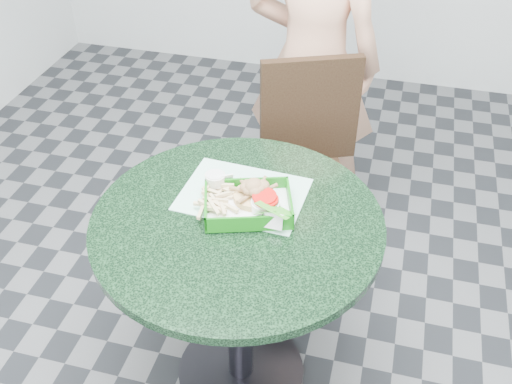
% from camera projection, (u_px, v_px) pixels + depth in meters
% --- Properties ---
extents(floor, '(4.00, 5.00, 0.02)m').
position_uv_depth(floor, '(241.00, 371.00, 2.27)').
color(floor, '#303335').
rests_on(floor, ground).
extents(cafe_table, '(0.89, 0.89, 0.75)m').
position_uv_depth(cafe_table, '(238.00, 264.00, 1.91)').
color(cafe_table, '#28272E').
rests_on(cafe_table, floor).
extents(dining_chair, '(0.41, 0.41, 0.93)m').
position_uv_depth(dining_chair, '(303.00, 158.00, 2.45)').
color(dining_chair, '#522914').
rests_on(dining_chair, floor).
extents(diner_person, '(0.65, 0.45, 1.69)m').
position_uv_depth(diner_person, '(313.00, 53.00, 2.50)').
color(diner_person, tan).
rests_on(diner_person, floor).
extents(placemat, '(0.40, 0.31, 0.00)m').
position_uv_depth(placemat, '(243.00, 199.00, 1.90)').
color(placemat, '#A8E8D1').
rests_on(placemat, cafe_table).
extents(food_basket, '(0.26, 0.19, 0.05)m').
position_uv_depth(food_basket, '(248.00, 212.00, 1.82)').
color(food_basket, '#117011').
rests_on(food_basket, placemat).
extents(crab_sandwich, '(0.13, 0.13, 0.07)m').
position_uv_depth(crab_sandwich, '(258.00, 197.00, 1.83)').
color(crab_sandwich, tan).
rests_on(crab_sandwich, food_basket).
extents(fries_pile, '(0.15, 0.15, 0.05)m').
position_uv_depth(fries_pile, '(222.00, 195.00, 1.85)').
color(fries_pile, beige).
rests_on(fries_pile, food_basket).
extents(sauce_ramekin, '(0.06, 0.06, 0.04)m').
position_uv_depth(sauce_ramekin, '(227.00, 178.00, 1.90)').
color(sauce_ramekin, silver).
rests_on(sauce_ramekin, food_basket).
extents(garnish_cup, '(0.13, 0.13, 0.05)m').
position_uv_depth(garnish_cup, '(266.00, 213.00, 1.78)').
color(garnish_cup, white).
rests_on(garnish_cup, food_basket).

